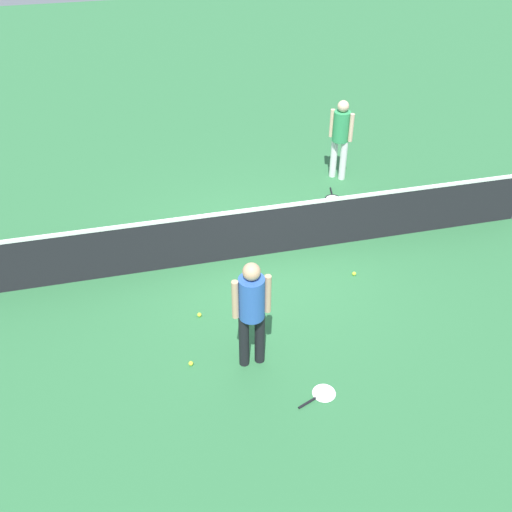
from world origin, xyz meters
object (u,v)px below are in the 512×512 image
player_near_side (252,307)px  tennis_racket_far_player (333,198)px  tennis_ball_stray_left (191,363)px  tennis_racket_near_player (322,394)px  tennis_ball_by_net (199,315)px  player_far_side (341,133)px  tennis_ball_near_player (354,274)px

player_near_side → tennis_racket_far_player: size_ratio=2.81×
player_near_side → tennis_ball_stray_left: 1.29m
tennis_racket_near_player → tennis_ball_by_net: 2.31m
tennis_racket_far_player → tennis_ball_by_net: tennis_ball_by_net is taller
tennis_ball_by_net → tennis_ball_stray_left: (-0.28, -0.96, 0.00)m
player_near_side → tennis_ball_stray_left: player_near_side is taller
tennis_racket_far_player → tennis_ball_by_net: (-3.18, -2.85, 0.02)m
player_near_side → tennis_racket_far_player: (2.62, 3.94, -1.00)m
player_far_side → tennis_racket_far_player: player_far_side is taller
tennis_racket_near_player → tennis_ball_near_player: (1.35, 2.28, 0.02)m
player_near_side → tennis_racket_far_player: bearing=56.4°
player_far_side → tennis_racket_far_player: 1.35m
player_near_side → tennis_racket_near_player: 1.48m
tennis_racket_far_player → tennis_ball_by_net: 4.27m
tennis_racket_near_player → tennis_ball_by_net: size_ratio=9.16×
player_near_side → tennis_racket_near_player: (0.76, -0.80, -1.00)m
tennis_racket_far_player → tennis_ball_near_player: tennis_ball_near_player is taller
tennis_ball_near_player → tennis_racket_near_player: bearing=-120.5°
player_far_side → tennis_ball_stray_left: player_far_side is taller
player_far_side → tennis_ball_near_player: size_ratio=25.76×
tennis_racket_far_player → tennis_ball_stray_left: size_ratio=9.18×
player_near_side → player_far_side: bearing=57.7°
player_near_side → tennis_racket_near_player: player_near_side is taller
player_near_side → player_far_side: (3.01, 4.76, 0.00)m
player_far_side → tennis_racket_near_player: (-2.25, -5.56, -1.00)m
player_far_side → tennis_ball_stray_left: 6.09m
tennis_racket_near_player → tennis_ball_by_net: (-1.32, 1.89, 0.02)m
player_far_side → tennis_ball_stray_left: size_ratio=25.76×
tennis_racket_near_player → player_far_side: bearing=68.0°
tennis_racket_near_player → tennis_ball_near_player: bearing=59.5°
player_near_side → tennis_ball_near_player: size_ratio=25.76×
tennis_racket_near_player → tennis_ball_stray_left: size_ratio=9.16×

